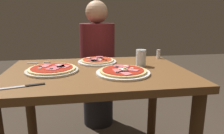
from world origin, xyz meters
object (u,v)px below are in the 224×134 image
object	(u,v)px
pizza_across_right	(52,69)
diner_person	(98,68)
knife	(26,86)
dining_table	(98,90)
pizza_across_left	(97,61)
water_glass_near	(141,59)
salt_shaker	(158,54)
fork	(37,63)
pizza_foreground	(123,72)

from	to	relation	value
pizza_across_right	diner_person	size ratio (longest dim) A/B	0.26
pizza_across_right	knife	size ratio (longest dim) A/B	1.59
dining_table	pizza_across_right	world-z (taller)	pizza_across_right
pizza_across_left	pizza_across_right	bearing A→B (deg)	-145.69
dining_table	pizza_across_left	xyz separation A→B (m)	(0.02, 0.21, 0.14)
water_glass_near	knife	world-z (taller)	water_glass_near
pizza_across_left	water_glass_near	world-z (taller)	water_glass_near
pizza_across_left	salt_shaker	size ratio (longest dim) A/B	3.99
fork	water_glass_near	bearing A→B (deg)	-15.24
fork	knife	distance (m)	0.51
pizza_foreground	fork	world-z (taller)	pizza_foreground
dining_table	salt_shaker	bearing A→B (deg)	30.22
pizza_across_left	fork	world-z (taller)	pizza_across_left
pizza_across_right	salt_shaker	bearing A→B (deg)	19.71
pizza_foreground	fork	bearing A→B (deg)	145.88
water_glass_near	salt_shaker	xyz separation A→B (m)	(0.21, 0.22, -0.01)
pizza_across_left	knife	xyz separation A→B (m)	(-0.37, -0.45, -0.01)
knife	pizza_across_right	bearing A→B (deg)	71.09
water_glass_near	fork	xyz separation A→B (m)	(-0.69, 0.19, -0.04)
diner_person	pizza_across_left	bearing A→B (deg)	84.59
pizza_foreground	pizza_across_right	world-z (taller)	pizza_foreground
pizza_across_left	water_glass_near	xyz separation A→B (m)	(0.28, -0.14, 0.04)
diner_person	pizza_foreground	bearing A→B (deg)	95.23
pizza_foreground	knife	size ratio (longest dim) A/B	1.59
water_glass_near	fork	distance (m)	0.72
pizza_across_right	knife	bearing A→B (deg)	-108.91
fork	salt_shaker	bearing A→B (deg)	1.93
pizza_across_right	water_glass_near	size ratio (longest dim) A/B	2.87
pizza_foreground	pizza_across_right	distance (m)	0.42
fork	salt_shaker	size ratio (longest dim) A/B	2.36
pizza_foreground	knife	bearing A→B (deg)	-164.00
fork	salt_shaker	world-z (taller)	salt_shaker
fork	knife	world-z (taller)	knife
pizza_foreground	knife	xyz separation A→B (m)	(-0.49, -0.14, -0.01)
knife	diner_person	xyz separation A→B (m)	(0.42, 0.94, -0.17)
diner_person	salt_shaker	bearing A→B (deg)	137.32
knife	water_glass_near	bearing A→B (deg)	25.94
dining_table	water_glass_near	distance (m)	0.35
salt_shaker	knife	bearing A→B (deg)	-148.03
pizza_across_right	knife	distance (m)	0.28
fork	pizza_foreground	bearing A→B (deg)	-34.12
pizza_across_right	water_glass_near	bearing A→B (deg)	5.72
dining_table	pizza_foreground	bearing A→B (deg)	-36.17
dining_table	salt_shaker	xyz separation A→B (m)	(0.50, 0.29, 0.16)
dining_table	diner_person	world-z (taller)	diner_person
knife	fork	bearing A→B (deg)	94.95
dining_table	knife	distance (m)	0.45
fork	diner_person	xyz separation A→B (m)	(0.46, 0.43, -0.17)
knife	salt_shaker	world-z (taller)	salt_shaker
pizza_across_left	fork	size ratio (longest dim) A/B	1.69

